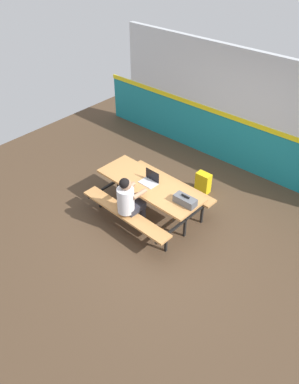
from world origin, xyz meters
TOP-DOWN VIEW (x-y plane):
  - ground_plane at (0.00, 0.00)m, footprint 10.00×10.00m
  - accent_backdrop at (0.00, 2.63)m, footprint 8.00×0.14m
  - picnic_table_main at (-0.46, 0.00)m, footprint 2.12×1.62m
  - student_nearer at (-0.45, -0.56)m, footprint 0.37×0.53m
  - laptop_silver at (-0.49, 0.04)m, footprint 0.33×0.23m
  - toolbox_grey at (0.37, -0.03)m, footprint 0.40×0.18m
  - backpack_dark at (-0.12, 1.30)m, footprint 0.30×0.22m

SIDE VIEW (x-z plane):
  - ground_plane at x=0.00m, z-range -0.02..0.00m
  - backpack_dark at x=-0.12m, z-range 0.00..0.44m
  - picnic_table_main at x=-0.46m, z-range 0.21..0.95m
  - student_nearer at x=-0.45m, z-range 0.10..1.31m
  - laptop_silver at x=-0.49m, z-range 0.67..0.90m
  - toolbox_grey at x=0.37m, z-range 0.72..0.90m
  - accent_backdrop at x=0.00m, z-range -0.05..2.55m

